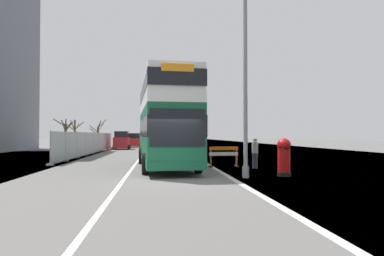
% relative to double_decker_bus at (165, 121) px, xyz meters
% --- Properties ---
extents(ground, '(140.00, 280.00, 0.10)m').
position_rel_double_decker_bus_xyz_m(ground, '(0.71, -5.96, -2.69)').
color(ground, '#565451').
extents(double_decker_bus, '(3.36, 10.51, 4.96)m').
position_rel_double_decker_bus_xyz_m(double_decker_bus, '(0.00, 0.00, 0.00)').
color(double_decker_bus, '#145638').
rests_on(double_decker_bus, ground).
extents(lamppost_foreground, '(0.29, 0.70, 8.69)m').
position_rel_double_decker_bus_xyz_m(lamppost_foreground, '(3.31, -5.02, 1.47)').
color(lamppost_foreground, gray).
rests_on(lamppost_foreground, ground).
extents(red_pillar_postbox, '(0.61, 0.61, 1.70)m').
position_rel_double_decker_bus_xyz_m(red_pillar_postbox, '(5.16, -4.62, -1.71)').
color(red_pillar_postbox, black).
rests_on(red_pillar_postbox, ground).
extents(roadworks_barrier, '(1.72, 0.61, 1.17)m').
position_rel_double_decker_bus_xyz_m(roadworks_barrier, '(3.35, 0.01, -1.90)').
color(roadworks_barrier, orange).
rests_on(roadworks_barrier, ground).
extents(construction_site_fence, '(0.44, 27.40, 2.12)m').
position_rel_double_decker_bus_xyz_m(construction_site_fence, '(-6.84, 15.49, -1.62)').
color(construction_site_fence, '#A8AAAD').
rests_on(construction_site_fence, ground).
extents(car_oncoming_near, '(1.94, 4.13, 2.09)m').
position_rel_double_decker_bus_xyz_m(car_oncoming_near, '(-0.20, 16.83, -1.65)').
color(car_oncoming_near, slate).
rests_on(car_oncoming_near, ground).
extents(car_receding_mid, '(2.02, 4.02, 2.32)m').
position_rel_double_decker_bus_xyz_m(car_receding_mid, '(-5.02, 25.67, -1.55)').
color(car_receding_mid, maroon).
rests_on(car_receding_mid, ground).
extents(car_receding_far, '(1.94, 4.16, 2.11)m').
position_rel_double_decker_bus_xyz_m(car_receding_far, '(-3.86, 33.42, -1.65)').
color(car_receding_far, maroon).
rests_on(car_receding_far, ground).
extents(car_far_side, '(2.03, 3.98, 2.14)m').
position_rel_double_decker_bus_xyz_m(car_far_side, '(0.32, 42.91, -1.64)').
color(car_far_side, maroon).
rests_on(car_far_side, ground).
extents(bare_tree_far_verge_near, '(3.01, 2.26, 4.34)m').
position_rel_double_decker_bus_xyz_m(bare_tree_far_verge_near, '(-14.36, 34.38, -0.37)').
color(bare_tree_far_verge_near, '#4C3D2D').
rests_on(bare_tree_far_verge_near, ground).
extents(bare_tree_far_verge_mid, '(3.14, 3.16, 4.47)m').
position_rel_double_decker_bus_xyz_m(bare_tree_far_verge_mid, '(-14.59, 41.26, -0.09)').
color(bare_tree_far_verge_mid, '#4C3D2D').
rests_on(bare_tree_far_verge_mid, ground).
extents(bare_tree_far_verge_far, '(3.22, 3.08, 4.68)m').
position_rel_double_decker_bus_xyz_m(bare_tree_far_verge_far, '(-11.15, 43.96, -0.43)').
color(bare_tree_far_verge_far, '#4C3D2D').
rests_on(bare_tree_far_verge_far, ground).
extents(pedestrian_at_kerb, '(0.34, 0.34, 1.68)m').
position_rel_double_decker_bus_xyz_m(pedestrian_at_kerb, '(4.91, -0.96, -1.80)').
color(pedestrian_at_kerb, '#2D3342').
rests_on(pedestrian_at_kerb, ground).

